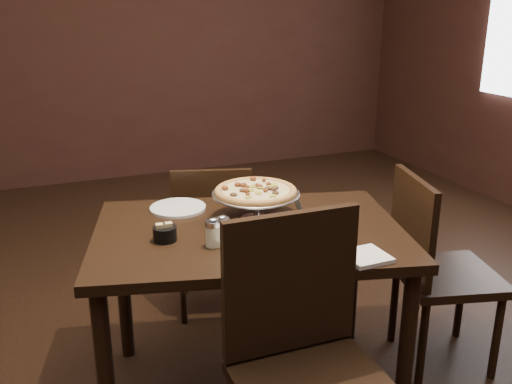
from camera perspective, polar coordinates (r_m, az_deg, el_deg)
name	(u,v)px	position (r m, az deg, el deg)	size (l,w,h in m)	color
room	(242,70)	(2.10, -1.46, 12.14)	(6.04, 7.04, 2.84)	black
dining_table	(249,252)	(2.33, -0.68, -6.04)	(1.40, 1.10, 0.77)	black
pizza_stand	(256,192)	(2.34, -0.02, 0.04)	(0.37, 0.37, 0.15)	silver
parmesan_shaker	(213,232)	(2.12, -4.28, -4.05)	(0.06, 0.06, 0.11)	beige
pepper_flake_shaker	(222,228)	(2.18, -3.39, -3.61)	(0.06, 0.06, 0.10)	maroon
packet_caddy	(165,233)	(2.20, -9.11, -4.08)	(0.09, 0.09, 0.07)	black
napkin_stack	(366,257)	(2.07, 10.93, -6.35)	(0.15, 0.15, 0.02)	white
plate_left	(178,208)	(2.52, -7.81, -1.58)	(0.24, 0.24, 0.01)	silver
plate_near	(259,252)	(2.07, 0.31, -6.02)	(0.26, 0.26, 0.01)	silver
serving_spatula	(299,208)	(2.17, 4.36, -1.63)	(0.15, 0.15, 0.02)	silver
chair_far	(212,234)	(3.02, -4.41, -4.24)	(0.49, 0.49, 0.85)	black
chair_near	(307,360)	(1.90, 5.09, -16.37)	(0.47, 0.47, 1.01)	black
chair_side	(434,264)	(2.73, 17.38, -6.93)	(0.52, 0.52, 0.92)	black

